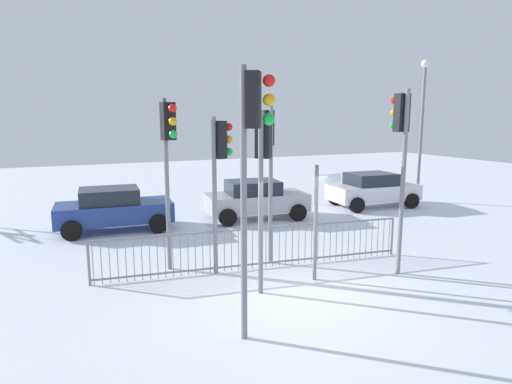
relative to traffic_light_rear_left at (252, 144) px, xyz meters
name	(u,v)px	position (x,y,z in m)	size (l,w,h in m)	color
ground_plane	(297,299)	(1.56, 1.18, -3.42)	(60.00, 60.00, 0.00)	white
traffic_light_rear_left	(252,144)	(0.00, 0.00, 0.00)	(0.51, 0.43, 4.66)	slate
traffic_light_rear_right	(220,160)	(0.63, 3.42, -0.59)	(0.56, 0.36, 3.86)	slate
traffic_light_mid_left	(267,149)	(2.02, 3.66, -0.39)	(0.36, 0.56, 4.12)	slate
traffic_light_foreground_left	(263,161)	(1.08, 1.89, -0.50)	(0.47, 0.47, 3.97)	slate
traffic_light_mid_right	(168,146)	(-0.46, 4.01, -0.27)	(0.36, 0.56, 4.29)	slate
traffic_light_foreground_right	(401,140)	(4.60, 1.63, -0.12)	(0.32, 0.57, 4.49)	slate
direction_sign_post	(318,216)	(2.56, 2.00, -1.86)	(0.78, 0.17, 2.76)	slate
pedestrian_guard_railing	(256,248)	(1.52, 3.27, -2.86)	(8.01, 1.08, 1.07)	slate
car_white_near	(373,189)	(9.32, 8.38, -2.65)	(3.91, 2.16, 1.47)	silver
car_blue_mid	(113,208)	(-1.35, 8.74, -2.65)	(3.91, 2.15, 1.47)	navy
car_silver_far	(256,199)	(3.80, 8.39, -2.65)	(3.97, 2.29, 1.47)	#B2B5BA
street_lamp	(422,116)	(12.00, 8.51, 0.49)	(0.36, 0.36, 6.32)	slate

